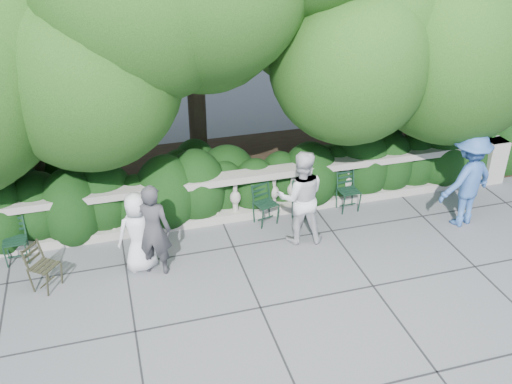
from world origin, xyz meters
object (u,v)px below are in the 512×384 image
object	(u,v)px
person_businessman	(138,232)
person_woman_grey	(153,230)
chair_e	(302,224)
chair_d	(303,225)
chair_f	(350,213)
chair_a	(144,245)
chair_weathered	(56,290)
person_casual_man	(301,197)
chair_c	(269,226)
person_older_blue	(467,179)
chair_b	(19,266)

from	to	relation	value
person_businessman	person_woman_grey	xyz separation A→B (m)	(0.24, -0.17, 0.11)
chair_e	person_businessman	xyz separation A→B (m)	(-3.24, -0.56, 0.75)
chair_d	chair_f	world-z (taller)	same
chair_a	chair_weathered	size ratio (longest dim) A/B	1.00
person_casual_man	person_businessman	bearing A→B (deg)	13.02
chair_c	person_casual_man	size ratio (longest dim) A/B	0.45
chair_weathered	person_woman_grey	world-z (taller)	person_woman_grey
person_older_blue	chair_c	bearing A→B (deg)	-27.81
chair_weathered	person_older_blue	distance (m)	7.84
chair_d	chair_e	xyz separation A→B (m)	(-0.01, 0.03, 0.00)
chair_a	chair_f	distance (m)	4.24
chair_f	person_businessman	size ratio (longest dim) A/B	0.56
chair_b	chair_d	world-z (taller)	same
chair_f	person_businessman	world-z (taller)	person_businessman
chair_c	chair_weathered	size ratio (longest dim) A/B	1.00
chair_c	chair_f	bearing A→B (deg)	-14.29
chair_c	person_woman_grey	xyz separation A→B (m)	(-2.34, -0.84, 0.85)
chair_c	person_casual_man	bearing A→B (deg)	-70.59
person_older_blue	chair_b	bearing A→B (deg)	-20.10
chair_weathered	person_casual_man	size ratio (longest dim) A/B	0.45
chair_b	person_businessman	distance (m)	2.34
chair_weathered	person_older_blue	xyz separation A→B (m)	(7.78, -0.00, 0.97)
chair_e	chair_f	world-z (taller)	same
person_businessman	chair_e	bearing A→B (deg)	178.40
chair_e	chair_f	xyz separation A→B (m)	(1.10, 0.14, 0.00)
chair_b	person_older_blue	size ratio (longest dim) A/B	0.43
person_businessman	person_woman_grey	size ratio (longest dim) A/B	0.87
chair_e	person_businessman	distance (m)	3.37
chair_b	chair_e	world-z (taller)	same
chair_d	chair_e	distance (m)	0.03
person_businessman	person_older_blue	bearing A→B (deg)	166.41
chair_f	person_casual_man	size ratio (longest dim) A/B	0.45
chair_b	person_businessman	bearing A→B (deg)	-17.97
chair_b	person_woman_grey	distance (m)	2.64
chair_d	chair_weathered	distance (m)	4.79
chair_f	person_casual_man	xyz separation A→B (m)	(-1.35, -0.63, 0.92)
chair_c	person_casual_man	distance (m)	1.17
person_woman_grey	chair_d	bearing A→B (deg)	-143.79
chair_e	person_woman_grey	bearing A→B (deg)	-149.90
person_woman_grey	chair_a	bearing A→B (deg)	-57.66
chair_b	chair_e	xyz separation A→B (m)	(5.36, -0.09, 0.00)
person_older_blue	chair_a	bearing A→B (deg)	-22.56
chair_a	chair_b	xyz separation A→B (m)	(-2.22, -0.04, 0.00)
person_businessman	chair_a	bearing A→B (deg)	-109.92
chair_a	person_older_blue	xyz separation A→B (m)	(6.20, -0.92, 0.97)
chair_c	person_businessman	xyz separation A→B (m)	(-2.58, -0.67, 0.75)
chair_c	person_woman_grey	distance (m)	2.63
chair_c	chair_d	distance (m)	0.68
chair_d	chair_weathered	bearing A→B (deg)	-160.77
chair_e	person_older_blue	size ratio (longest dim) A/B	0.43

